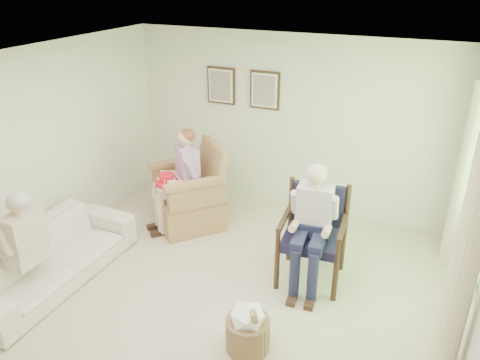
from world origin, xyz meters
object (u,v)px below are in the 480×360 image
Objects in this scene: person_wicker at (183,173)px; red_hat at (167,180)px; wicker_armchair at (190,199)px; person_sofa at (19,242)px; hatbox at (248,328)px; wood_armchair at (315,230)px; sofa at (51,257)px; person_dark at (312,219)px.

red_hat is (-0.17, -0.13, -0.08)m from person_wicker.
wicker_armchair is 0.51m from red_hat.
person_sofa reaches higher than hatbox.
wood_armchair is 0.87× the size of person_sofa.
wood_armchair is 0.51× the size of sofa.
wood_armchair reaches higher than red_hat.
hatbox is (1.73, -1.93, -0.12)m from wicker_armchair.
wood_armchair is at bearing -63.70° from sofa.
red_hat is at bearing 164.10° from person_dark.
person_wicker is at bearing 134.29° from hatbox.
person_dark is (1.97, -0.68, 0.49)m from wicker_armchair.
wicker_armchair is 2.04m from sofa.
sofa is at bearing -72.96° from person_wicker.
wicker_armchair is at bearing 155.42° from person_dark.
person_dark is at bearing 119.90° from person_sofa.
hatbox is at bearing -5.92° from wicker_armchair.
wood_armchair is at bearing 84.59° from person_dark.
wicker_armchair is at bearing 160.93° from person_sofa.
person_wicker is at bearing -25.14° from sofa.
hatbox is at bearing -106.03° from person_dark.
sofa is (-2.77, -1.37, -0.29)m from wood_armchair.
person_sofa reaches higher than red_hat.
hatbox reaches higher than sofa.
person_wicker reaches higher than red_hat.
person_dark is at bearing 79.38° from hatbox.
red_hat is (-2.14, 0.21, 0.15)m from wood_armchair.
hatbox is (1.73, -1.78, -0.59)m from person_wicker.
person_wicker reaches higher than person_sofa.
sofa is 0.55m from person_sofa.
red_hat is (-0.17, -0.29, 0.39)m from wicker_armchair.
person_dark is at bearing -66.82° from sofa.
wicker_armchair is 0.92× the size of person_sofa.
wicker_armchair is 1.84× the size of hatbox.
wood_armchair is (1.97, -0.50, 0.24)m from wicker_armchair.
sofa is 3.06m from person_dark.
wood_armchair is 3.26m from person_sofa.
person_sofa is at bearing -69.07° from person_wicker.
person_wicker reaches higher than hatbox.
person_wicker is at bearing 164.61° from wood_armchair.
sofa is at bearing -179.17° from person_sofa.
person_wicker is 0.23m from red_hat.
person_sofa is (-0.80, -2.07, -0.11)m from person_wicker.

